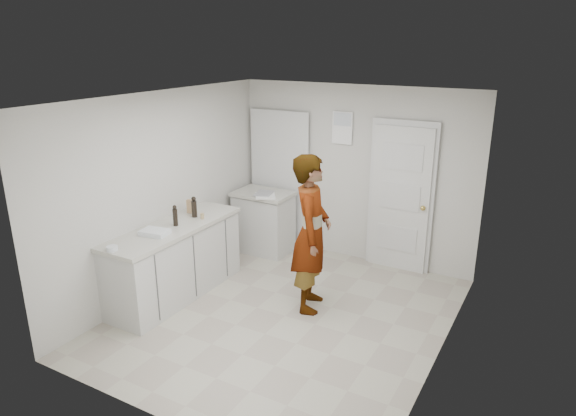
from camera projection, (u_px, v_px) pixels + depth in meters
The scene contains 12 objects.
ground at pixel (285, 316), 5.99m from camera, with size 4.00×4.00×0.00m, color #A39889.
room_shell at pixel (341, 189), 7.37m from camera, with size 4.00×4.00×4.00m.
main_counter at pixel (176, 263), 6.36m from camera, with size 0.64×1.96×0.93m.
side_counter at pixel (264, 224), 7.72m from camera, with size 0.84×0.61×0.93m.
person at pixel (311, 234), 5.93m from camera, with size 0.68×0.45×1.87m, color silver.
cake_mix_box at pixel (191, 207), 6.63m from camera, with size 0.11×0.05×0.18m, color #A07650.
spice_jar at pixel (202, 216), 6.44m from camera, with size 0.05×0.05×0.07m, color tan.
oil_cruet_a at pixel (194, 207), 6.47m from camera, with size 0.07×0.07×0.27m.
oil_cruet_b at pixel (175, 216), 6.17m from camera, with size 0.06×0.06×0.26m.
baking_dish at pixel (155, 232), 5.92m from camera, with size 0.34×0.26×0.06m.
egg_bowl at pixel (112, 248), 5.48m from camera, with size 0.12×0.12×0.05m.
papers at pixel (265, 196), 7.38m from camera, with size 0.28×0.36×0.01m, color white.
Camera 1 is at (2.62, -4.60, 3.08)m, focal length 32.00 mm.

